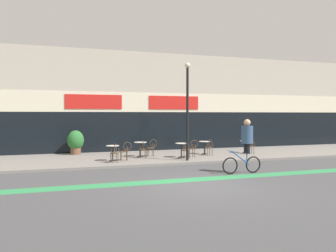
# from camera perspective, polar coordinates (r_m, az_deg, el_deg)

# --- Properties ---
(ground_plane) EXTENTS (120.00, 120.00, 0.00)m
(ground_plane) POSITION_cam_1_polar(r_m,az_deg,el_deg) (10.92, 5.74, -10.50)
(ground_plane) COLOR #424244
(sidewalk_slab) EXTENTS (40.00, 5.50, 0.12)m
(sidewalk_slab) POSITION_cam_1_polar(r_m,az_deg,el_deg) (17.69, -3.77, -5.48)
(sidewalk_slab) COLOR slate
(sidewalk_slab) RESTS_ON ground
(storefront_facade) EXTENTS (40.00, 4.06, 6.23)m
(storefront_facade) POSITION_cam_1_polar(r_m,az_deg,el_deg) (22.16, -6.77, 3.90)
(storefront_facade) COLOR #B2A899
(storefront_facade) RESTS_ON ground
(bike_lane_stripe) EXTENTS (36.00, 0.70, 0.01)m
(bike_lane_stripe) POSITION_cam_1_polar(r_m,az_deg,el_deg) (11.97, 3.47, -9.36)
(bike_lane_stripe) COLOR #2D844C
(bike_lane_stripe) RESTS_ON ground
(bistro_table_0) EXTENTS (0.62, 0.62, 0.75)m
(bistro_table_0) POSITION_cam_1_polar(r_m,az_deg,el_deg) (16.07, -9.63, -4.16)
(bistro_table_0) COLOR black
(bistro_table_0) RESTS_ON sidewalk_slab
(bistro_table_1) EXTENTS (0.68, 0.68, 0.78)m
(bistro_table_1) POSITION_cam_1_polar(r_m,az_deg,el_deg) (17.53, -4.83, -3.54)
(bistro_table_1) COLOR black
(bistro_table_1) RESTS_ON sidewalk_slab
(bistro_table_2) EXTENTS (0.65, 0.65, 0.75)m
(bistro_table_2) POSITION_cam_1_polar(r_m,az_deg,el_deg) (17.13, 2.36, -3.73)
(bistro_table_2) COLOR black
(bistro_table_2) RESTS_ON sidewalk_slab
(bistro_table_3) EXTENTS (0.63, 0.63, 0.73)m
(bistro_table_3) POSITION_cam_1_polar(r_m,az_deg,el_deg) (18.69, 6.38, -3.31)
(bistro_table_3) COLOR black
(bistro_table_3) RESTS_ON sidewalk_slab
(bistro_table_4) EXTENTS (0.61, 0.61, 0.71)m
(bistro_table_4) POSITION_cam_1_polar(r_m,az_deg,el_deg) (19.69, 13.32, -3.13)
(bistro_table_4) COLOR black
(bistro_table_4) RESTS_ON sidewalk_slab
(cafe_chair_0_near) EXTENTS (0.44, 0.59, 0.90)m
(cafe_chair_0_near) POSITION_cam_1_polar(r_m,az_deg,el_deg) (15.45, -9.26, -4.43)
(cafe_chair_0_near) COLOR #4C3823
(cafe_chair_0_near) RESTS_ON sidewalk_slab
(cafe_chair_0_side) EXTENTS (0.59, 0.43, 0.90)m
(cafe_chair_0_side) POSITION_cam_1_polar(r_m,az_deg,el_deg) (16.16, -7.42, -4.14)
(cafe_chair_0_side) COLOR #4C3823
(cafe_chair_0_side) RESTS_ON sidewalk_slab
(cafe_chair_1_near) EXTENTS (0.42, 0.59, 0.90)m
(cafe_chair_1_near) POSITION_cam_1_polar(r_m,az_deg,el_deg) (16.93, -4.36, -3.85)
(cafe_chair_1_near) COLOR #4C3823
(cafe_chair_1_near) RESTS_ON sidewalk_slab
(cafe_chair_1_side) EXTENTS (0.58, 0.40, 0.90)m
(cafe_chair_1_side) POSITION_cam_1_polar(r_m,az_deg,el_deg) (17.69, -2.85, -3.59)
(cafe_chair_1_side) COLOR #4C3823
(cafe_chair_1_side) RESTS_ON sidewalk_slab
(cafe_chair_2_near) EXTENTS (0.44, 0.60, 0.90)m
(cafe_chair_2_near) POSITION_cam_1_polar(r_m,az_deg,el_deg) (16.55, 3.14, -3.98)
(cafe_chair_2_near) COLOR #4C3823
(cafe_chair_2_near) RESTS_ON sidewalk_slab
(cafe_chair_2_side) EXTENTS (0.58, 0.40, 0.90)m
(cafe_chair_2_side) POSITION_cam_1_polar(r_m,az_deg,el_deg) (17.35, 4.30, -3.71)
(cafe_chair_2_side) COLOR #4C3823
(cafe_chair_2_side) RESTS_ON sidewalk_slab
(cafe_chair_3_near) EXTENTS (0.43, 0.59, 0.90)m
(cafe_chair_3_near) POSITION_cam_1_polar(r_m,az_deg,el_deg) (18.12, 7.21, -3.47)
(cafe_chair_3_near) COLOR #4C3823
(cafe_chair_3_near) RESTS_ON sidewalk_slab
(cafe_chair_4_near) EXTENTS (0.43, 0.59, 0.90)m
(cafe_chair_4_near) POSITION_cam_1_polar(r_m,az_deg,el_deg) (19.16, 14.27, -3.22)
(cafe_chair_4_near) COLOR #4C3823
(cafe_chair_4_near) RESTS_ON sidewalk_slab
(planter_pot) EXTENTS (0.92, 0.92, 1.35)m
(planter_pot) POSITION_cam_1_polar(r_m,az_deg,el_deg) (19.15, -15.80, -2.62)
(planter_pot) COLOR brown
(planter_pot) RESTS_ON sidewalk_slab
(lamp_post) EXTENTS (0.26, 0.26, 4.75)m
(lamp_post) POSITION_cam_1_polar(r_m,az_deg,el_deg) (15.94, 3.41, 3.90)
(lamp_post) COLOR black
(lamp_post) RESTS_ON sidewalk_slab
(cyclist_0) EXTENTS (1.72, 0.48, 2.18)m
(cyclist_0) POSITION_cam_1_polar(r_m,az_deg,el_deg) (13.49, 13.42, -2.61)
(cyclist_0) COLOR black
(cyclist_0) RESTS_ON ground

